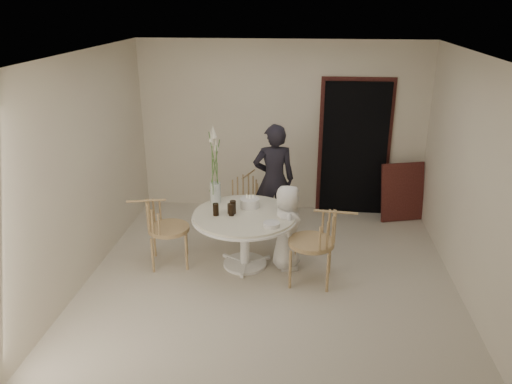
# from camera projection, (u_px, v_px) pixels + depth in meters

# --- Properties ---
(ground) EXTENTS (4.50, 4.50, 0.00)m
(ground) POSITION_uv_depth(u_px,v_px,m) (270.00, 276.00, 6.26)
(ground) COLOR beige
(ground) RESTS_ON ground
(room_shell) EXTENTS (4.50, 4.50, 4.50)m
(room_shell) POSITION_uv_depth(u_px,v_px,m) (272.00, 152.00, 5.67)
(room_shell) COLOR silver
(room_shell) RESTS_ON ground
(doorway) EXTENTS (1.00, 0.10, 2.10)m
(doorway) POSITION_uv_depth(u_px,v_px,m) (354.00, 149.00, 7.81)
(doorway) COLOR black
(doorway) RESTS_ON ground
(door_trim) EXTENTS (1.12, 0.03, 2.22)m
(door_trim) POSITION_uv_depth(u_px,v_px,m) (354.00, 145.00, 7.82)
(door_trim) COLOR maroon
(door_trim) RESTS_ON ground
(table) EXTENTS (1.33, 1.33, 0.73)m
(table) POSITION_uv_depth(u_px,v_px,m) (245.00, 222.00, 6.30)
(table) COLOR white
(table) RESTS_ON ground
(picture_frame) EXTENTS (0.71, 0.38, 0.91)m
(picture_frame) POSITION_uv_depth(u_px,v_px,m) (402.00, 192.00, 7.73)
(picture_frame) COLOR maroon
(picture_frame) RESTS_ON ground
(chair_far) EXTENTS (0.55, 0.57, 0.82)m
(chair_far) POSITION_uv_depth(u_px,v_px,m) (245.00, 193.00, 7.47)
(chair_far) COLOR tan
(chair_far) RESTS_ON ground
(chair_right) EXTENTS (0.61, 0.57, 0.96)m
(chair_right) POSITION_uv_depth(u_px,v_px,m) (323.00, 236.00, 5.92)
(chair_right) COLOR tan
(chair_right) RESTS_ON ground
(chair_left) EXTENTS (0.62, 0.59, 0.92)m
(chair_left) POSITION_uv_depth(u_px,v_px,m) (158.00, 222.00, 6.35)
(chair_left) COLOR tan
(chair_left) RESTS_ON ground
(girl) EXTENTS (0.66, 0.49, 1.64)m
(girl) POSITION_uv_depth(u_px,v_px,m) (274.00, 180.00, 7.17)
(girl) COLOR black
(girl) RESTS_ON ground
(boy) EXTENTS (0.42, 0.59, 1.12)m
(boy) POSITION_uv_depth(u_px,v_px,m) (287.00, 227.00, 6.29)
(boy) COLOR white
(boy) RESTS_ON ground
(birthday_cake) EXTENTS (0.25, 0.25, 0.17)m
(birthday_cake) POSITION_uv_depth(u_px,v_px,m) (250.00, 203.00, 6.44)
(birthday_cake) COLOR silver
(birthday_cake) RESTS_ON table
(cola_tumbler_a) EXTENTS (0.08, 0.08, 0.16)m
(cola_tumbler_a) POSITION_uv_depth(u_px,v_px,m) (216.00, 209.00, 6.19)
(cola_tumbler_a) COLOR black
(cola_tumbler_a) RESTS_ON table
(cola_tumbler_b) EXTENTS (0.08, 0.08, 0.15)m
(cola_tumbler_b) POSITION_uv_depth(u_px,v_px,m) (231.00, 210.00, 6.19)
(cola_tumbler_b) COLOR black
(cola_tumbler_b) RESTS_ON table
(cola_tumbler_c) EXTENTS (0.07, 0.07, 0.13)m
(cola_tumbler_c) POSITION_uv_depth(u_px,v_px,m) (230.00, 209.00, 6.24)
(cola_tumbler_c) COLOR black
(cola_tumbler_c) RESTS_ON table
(cola_tumbler_d) EXTENTS (0.08, 0.08, 0.17)m
(cola_tumbler_d) POSITION_uv_depth(u_px,v_px,m) (233.00, 207.00, 6.25)
(cola_tumbler_d) COLOR black
(cola_tumbler_d) RESTS_ON table
(plate_stack) EXTENTS (0.26, 0.26, 0.05)m
(plate_stack) POSITION_uv_depth(u_px,v_px,m) (271.00, 224.00, 5.91)
(plate_stack) COLOR white
(plate_stack) RESTS_ON table
(flower_vase) EXTENTS (0.14, 0.14, 1.05)m
(flower_vase) POSITION_uv_depth(u_px,v_px,m) (215.00, 173.00, 6.47)
(flower_vase) COLOR silver
(flower_vase) RESTS_ON table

